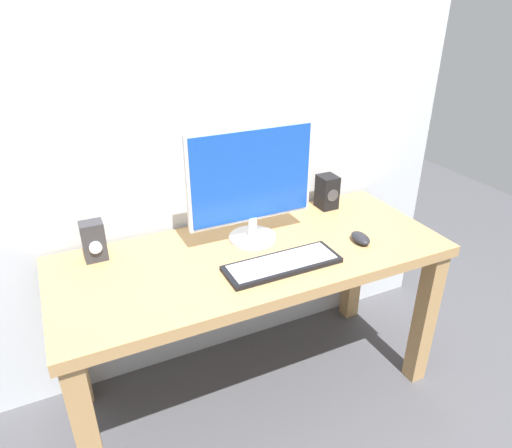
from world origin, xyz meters
TOP-DOWN VIEW (x-y plane):
  - ground_plane at (0.00, 0.00)m, footprint 6.00×6.00m
  - wall_back at (0.00, 0.35)m, footprint 2.33×0.04m
  - desk at (0.00, 0.00)m, footprint 1.53×0.63m
  - monitor at (0.04, 0.10)m, footprint 0.52×0.19m
  - keyboard_primary at (0.05, -0.14)m, footprint 0.44×0.15m
  - mouse at (0.43, -0.11)m, footprint 0.07×0.11m
  - speaker_right at (0.48, 0.23)m, footprint 0.08×0.09m
  - audio_controller at (-0.56, 0.21)m, footprint 0.08×0.08m

SIDE VIEW (x-z plane):
  - ground_plane at x=0.00m, z-range 0.00..0.00m
  - desk at x=0.00m, z-range 0.25..0.97m
  - keyboard_primary at x=0.05m, z-range 0.72..0.74m
  - mouse at x=0.43m, z-range 0.72..0.76m
  - audio_controller at x=-0.56m, z-range 0.72..0.87m
  - speaker_right at x=0.48m, z-range 0.72..0.88m
  - monitor at x=0.04m, z-range 0.74..1.20m
  - wall_back at x=0.00m, z-range 0.00..3.00m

